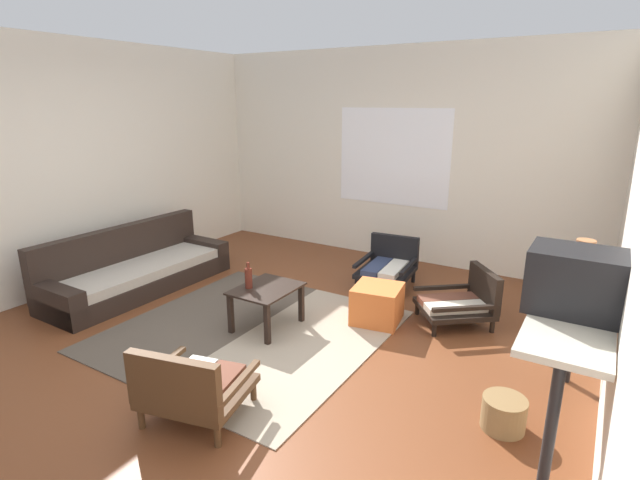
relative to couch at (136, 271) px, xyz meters
The scene contains 15 objects.
ground_plane 2.01m from the couch, 12.53° to the right, with size 7.80×7.80×0.00m, color brown.
far_wall_with_window 3.46m from the couch, 53.43° to the left, with size 5.60×0.13×2.70m.
side_wall_left 1.35m from the couch, 169.41° to the right, with size 0.12×6.60×2.70m, color silver.
area_rug 1.77m from the couch, ahead, with size 2.28×2.32×0.01m.
couch is the anchor object (origin of this frame).
coffee_table 1.85m from the couch, ahead, with size 0.49×0.61×0.40m.
armchair_by_window 2.84m from the couch, 33.81° to the left, with size 0.63×0.69×0.53m.
armchair_striped_foreground 2.64m from the couch, 31.04° to the right, with size 0.76×0.71×0.56m.
armchair_corner 3.51m from the couch, 17.09° to the left, with size 0.84×0.83×0.52m.
ottoman_orange 2.74m from the couch, 13.28° to the left, with size 0.43×0.43×0.36m, color #D1662D.
console_shelf 4.36m from the couch, ahead, with size 0.45×1.45×0.86m.
crt_television 4.40m from the couch, ahead, with size 0.54×0.38×0.37m.
clay_vase 4.39m from the couch, ahead, with size 0.25×0.25×0.33m.
glass_bottle 1.74m from the couch, ahead, with size 0.07×0.07×0.25m.
wicker_basket 4.04m from the couch, ahead, with size 0.28×0.28×0.21m, color olive.
Camera 1 is at (2.45, -2.83, 2.04)m, focal length 27.04 mm.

